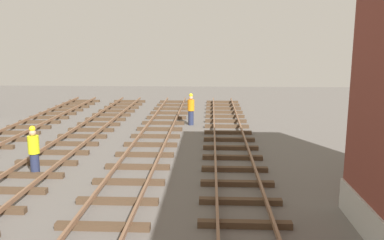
% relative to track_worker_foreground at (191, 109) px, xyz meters
% --- Properties ---
extents(track_worker_foreground, '(0.40, 0.40, 1.87)m').
position_rel_track_worker_foreground_xyz_m(track_worker_foreground, '(0.00, 0.00, 0.00)').
color(track_worker_foreground, '#262D4C').
rests_on(track_worker_foreground, ground).
extents(track_worker_distant, '(0.40, 0.40, 1.87)m').
position_rel_track_worker_foreground_xyz_m(track_worker_distant, '(-5.24, -9.42, 0.00)').
color(track_worker_distant, '#262D4C').
rests_on(track_worker_distant, ground).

